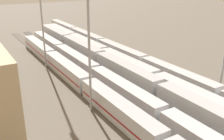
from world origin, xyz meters
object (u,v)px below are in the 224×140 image
train_on_track_4 (88,86)px  light_mast_3 (88,11)px  train_on_track_3 (120,89)px  train_on_track_2 (126,74)px  train_on_track_1 (127,65)px  train_on_track_0 (142,61)px

train_on_track_4 → light_mast_3: size_ratio=3.24×
train_on_track_4 → train_on_track_3: (-4.80, -5.00, 0.08)m
train_on_track_3 → train_on_track_2: size_ratio=0.96×
train_on_track_4 → train_on_track_1: size_ratio=0.80×
train_on_track_1 → train_on_track_0: bearing=-86.6°
train_on_track_2 → train_on_track_0: train_on_track_2 is taller
train_on_track_0 → train_on_track_4: bearing=111.0°
train_on_track_1 → light_mast_3: (-13.72, 17.41, 16.55)m
train_on_track_1 → train_on_track_3: bearing=140.6°
train_on_track_3 → train_on_track_0: bearing=-50.2°
train_on_track_0 → light_mast_3: 31.16m
train_on_track_4 → light_mast_3: 17.91m
train_on_track_3 → train_on_track_2: 7.34m
train_on_track_3 → train_on_track_1: bearing=-39.4°
train_on_track_2 → light_mast_3: light_mast_3 is taller
train_on_track_4 → light_mast_3: (-6.33, 2.41, 16.58)m
train_on_track_4 → train_on_track_2: train_on_track_2 is taller
train_on_track_4 → train_on_track_3: train_on_track_3 is taller
train_on_track_1 → train_on_track_4: bearing=116.2°
light_mast_3 → train_on_track_1: bearing=-51.8°
train_on_track_4 → train_on_track_3: size_ratio=0.83×
train_on_track_2 → train_on_track_0: (7.14, -10.00, -0.55)m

